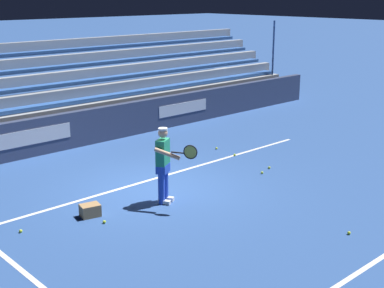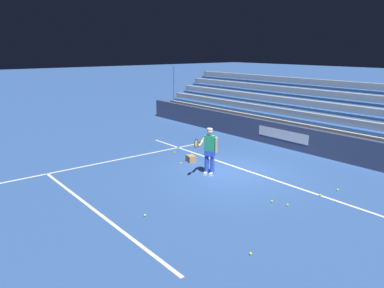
{
  "view_description": "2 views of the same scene",
  "coord_description": "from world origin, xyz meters",
  "px_view_note": "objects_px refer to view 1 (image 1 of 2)",
  "views": [
    {
      "loc": [
        7.49,
        9.51,
        4.53
      ],
      "look_at": [
        -0.71,
        0.63,
        1.1
      ],
      "focal_mm": 50.0,
      "sensor_mm": 36.0,
      "label": 1
    },
    {
      "loc": [
        -9.39,
        9.49,
        4.48
      ],
      "look_at": [
        0.21,
        1.8,
        1.32
      ],
      "focal_mm": 35.0,
      "sensor_mm": 36.0,
      "label": 2
    }
  ],
  "objects_px": {
    "ball_box_cardboard": "(90,210)",
    "tennis_ball_toward_net": "(21,231)",
    "tennis_ball_near_player": "(217,148)",
    "tennis_player": "(164,164)",
    "tennis_ball_far_right": "(235,155)",
    "tennis_ball_on_baseline": "(262,173)",
    "tennis_ball_stray_back": "(269,168)",
    "tennis_ball_by_box": "(349,233)",
    "tennis_ball_far_left": "(104,222)"
  },
  "relations": [
    {
      "from": "tennis_ball_by_box",
      "to": "tennis_ball_on_baseline",
      "type": "distance_m",
      "value": 3.82
    },
    {
      "from": "tennis_ball_toward_net",
      "to": "tennis_ball_on_baseline",
      "type": "distance_m",
      "value": 6.27
    },
    {
      "from": "tennis_ball_near_player",
      "to": "tennis_ball_on_baseline",
      "type": "relative_size",
      "value": 1.0
    },
    {
      "from": "tennis_ball_toward_net",
      "to": "tennis_ball_near_player",
      "type": "distance_m",
      "value": 7.09
    },
    {
      "from": "ball_box_cardboard",
      "to": "tennis_ball_toward_net",
      "type": "xyz_separation_m",
      "value": [
        1.44,
        -0.24,
        -0.1
      ]
    },
    {
      "from": "tennis_ball_far_right",
      "to": "tennis_player",
      "type": "bearing_deg",
      "value": 19.69
    },
    {
      "from": "tennis_player",
      "to": "tennis_ball_near_player",
      "type": "xyz_separation_m",
      "value": [
        -3.84,
        -2.17,
        -0.86
      ]
    },
    {
      "from": "tennis_ball_near_player",
      "to": "tennis_ball_stray_back",
      "type": "bearing_deg",
      "value": 83.19
    },
    {
      "from": "tennis_ball_far_right",
      "to": "tennis_ball_by_box",
      "type": "bearing_deg",
      "value": 66.67
    },
    {
      "from": "tennis_ball_on_baseline",
      "to": "tennis_ball_far_right",
      "type": "relative_size",
      "value": 1.0
    },
    {
      "from": "tennis_ball_far_left",
      "to": "tennis_ball_on_baseline",
      "type": "xyz_separation_m",
      "value": [
        -4.75,
        0.18,
        0.0
      ]
    },
    {
      "from": "tennis_ball_by_box",
      "to": "tennis_ball_near_player",
      "type": "bearing_deg",
      "value": -111.14
    },
    {
      "from": "tennis_ball_on_baseline",
      "to": "tennis_ball_far_right",
      "type": "xyz_separation_m",
      "value": [
        -0.64,
        -1.56,
        0.0
      ]
    },
    {
      "from": "tennis_ball_by_box",
      "to": "tennis_ball_on_baseline",
      "type": "relative_size",
      "value": 1.0
    },
    {
      "from": "tennis_ball_far_right",
      "to": "tennis_ball_on_baseline",
      "type": "bearing_deg",
      "value": 67.86
    },
    {
      "from": "tennis_ball_toward_net",
      "to": "tennis_ball_near_player",
      "type": "xyz_separation_m",
      "value": [
        -6.93,
        -1.47,
        0.0
      ]
    },
    {
      "from": "ball_box_cardboard",
      "to": "tennis_ball_far_right",
      "type": "distance_m",
      "value": 5.47
    },
    {
      "from": "tennis_ball_toward_net",
      "to": "tennis_ball_near_player",
      "type": "bearing_deg",
      "value": -168.03
    },
    {
      "from": "tennis_ball_near_player",
      "to": "tennis_ball_far_left",
      "type": "distance_m",
      "value": 5.91
    },
    {
      "from": "tennis_ball_by_box",
      "to": "tennis_ball_on_baseline",
      "type": "height_order",
      "value": "same"
    },
    {
      "from": "tennis_ball_on_baseline",
      "to": "tennis_ball_by_box",
      "type": "bearing_deg",
      "value": 66.15
    },
    {
      "from": "tennis_ball_far_right",
      "to": "tennis_ball_stray_back",
      "type": "bearing_deg",
      "value": 83.03
    },
    {
      "from": "tennis_ball_far_left",
      "to": "tennis_ball_toward_net",
      "type": "bearing_deg",
      "value": -27.18
    },
    {
      "from": "tennis_player",
      "to": "tennis_ball_far_right",
      "type": "distance_m",
      "value": 4.07
    },
    {
      "from": "ball_box_cardboard",
      "to": "tennis_ball_stray_back",
      "type": "relative_size",
      "value": 6.06
    },
    {
      "from": "tennis_ball_toward_net",
      "to": "tennis_ball_near_player",
      "type": "height_order",
      "value": "same"
    },
    {
      "from": "tennis_ball_toward_net",
      "to": "tennis_ball_on_baseline",
      "type": "height_order",
      "value": "same"
    },
    {
      "from": "ball_box_cardboard",
      "to": "tennis_ball_toward_net",
      "type": "relative_size",
      "value": 6.06
    },
    {
      "from": "tennis_ball_far_left",
      "to": "tennis_ball_far_right",
      "type": "distance_m",
      "value": 5.56
    },
    {
      "from": "tennis_ball_by_box",
      "to": "tennis_ball_far_left",
      "type": "height_order",
      "value": "same"
    },
    {
      "from": "tennis_ball_by_box",
      "to": "ball_box_cardboard",
      "type": "bearing_deg",
      "value": -52.42
    },
    {
      "from": "tennis_ball_far_left",
      "to": "tennis_player",
      "type": "bearing_deg",
      "value": -178.44
    },
    {
      "from": "tennis_ball_toward_net",
      "to": "tennis_ball_far_left",
      "type": "height_order",
      "value": "same"
    },
    {
      "from": "tennis_ball_stray_back",
      "to": "tennis_ball_far_right",
      "type": "xyz_separation_m",
      "value": [
        -0.17,
        -1.42,
        0.0
      ]
    },
    {
      "from": "ball_box_cardboard",
      "to": "tennis_ball_toward_net",
      "type": "bearing_deg",
      "value": -9.29
    },
    {
      "from": "ball_box_cardboard",
      "to": "tennis_ball_on_baseline",
      "type": "xyz_separation_m",
      "value": [
        -4.76,
        0.68,
        -0.1
      ]
    },
    {
      "from": "tennis_ball_near_player",
      "to": "tennis_ball_far_right",
      "type": "xyz_separation_m",
      "value": [
        0.09,
        0.83,
        0.0
      ]
    },
    {
      "from": "tennis_ball_near_player",
      "to": "tennis_ball_far_left",
      "type": "relative_size",
      "value": 1.0
    },
    {
      "from": "tennis_player",
      "to": "tennis_ball_by_box",
      "type": "xyz_separation_m",
      "value": [
        -1.57,
        3.71,
        -0.86
      ]
    },
    {
      "from": "tennis_ball_far_left",
      "to": "ball_box_cardboard",
      "type": "bearing_deg",
      "value": -89.05
    },
    {
      "from": "tennis_ball_toward_net",
      "to": "tennis_ball_stray_back",
      "type": "height_order",
      "value": "same"
    },
    {
      "from": "ball_box_cardboard",
      "to": "tennis_ball_near_player",
      "type": "distance_m",
      "value": 5.75
    },
    {
      "from": "tennis_ball_far_left",
      "to": "tennis_ball_near_player",
      "type": "bearing_deg",
      "value": -158.0
    },
    {
      "from": "tennis_ball_near_player",
      "to": "tennis_ball_by_box",
      "type": "relative_size",
      "value": 1.0
    },
    {
      "from": "ball_box_cardboard",
      "to": "tennis_ball_stray_back",
      "type": "xyz_separation_m",
      "value": [
        -5.22,
        0.55,
        -0.1
      ]
    },
    {
      "from": "tennis_ball_stray_back",
      "to": "ball_box_cardboard",
      "type": "bearing_deg",
      "value": -5.96
    },
    {
      "from": "tennis_ball_toward_net",
      "to": "tennis_ball_far_right",
      "type": "relative_size",
      "value": 1.0
    },
    {
      "from": "tennis_player",
      "to": "tennis_ball_far_right",
      "type": "bearing_deg",
      "value": -160.31
    },
    {
      "from": "tennis_ball_toward_net",
      "to": "tennis_ball_far_right",
      "type": "bearing_deg",
      "value": -174.64
    },
    {
      "from": "tennis_ball_far_right",
      "to": "tennis_ball_far_left",
      "type": "bearing_deg",
      "value": 14.43
    }
  ]
}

